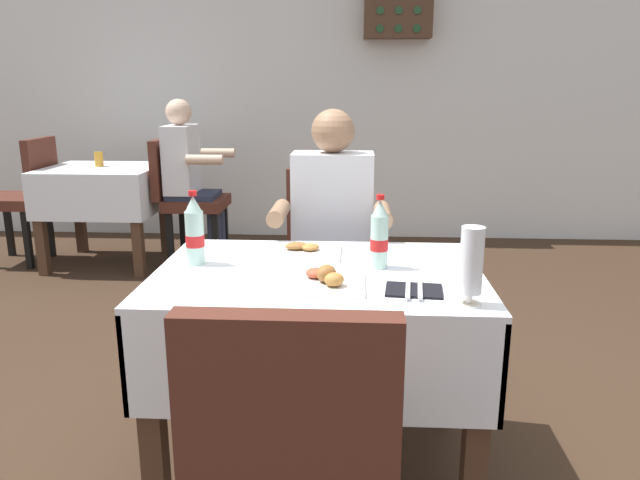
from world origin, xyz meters
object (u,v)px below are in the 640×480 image
plate_near_camera (326,280)px  background_table_tumbler (99,159)px  cola_bottle_primary (195,232)px  background_chair_right (184,194)px  napkin_cutlery_set (414,290)px  wall_bottle_rack (398,12)px  plate_far_diner (306,251)px  background_chair_left (24,193)px  background_dining_table (104,193)px  main_dining_table (318,321)px  beer_glass_left (471,266)px  chair_far_diner_seat (328,261)px  chair_near_camera_side (297,465)px  cola_bottle_secondary (379,236)px  seated_diner_far (332,235)px  background_patron (190,174)px

plate_near_camera → background_table_tumbler: (-1.86, 2.69, 0.04)m
cola_bottle_primary → background_chair_right: (-0.74, 2.44, -0.31)m
napkin_cutlery_set → wall_bottle_rack: size_ratio=0.35×
plate_far_diner → background_chair_left: bearing=135.9°
plate_near_camera → background_dining_table: plate_near_camera is taller
main_dining_table → background_dining_table: 3.07m
beer_glass_left → chair_far_diner_seat: bearing=112.5°
chair_near_camera_side → chair_far_diner_seat: bearing=90.0°
chair_near_camera_side → background_chair_right: (-1.17, 3.27, 0.00)m
napkin_cutlery_set → wall_bottle_rack: 3.75m
beer_glass_left → chair_near_camera_side: bearing=-132.8°
cola_bottle_secondary → background_table_tumbler: size_ratio=2.30×
seated_diner_far → background_table_tumbler: size_ratio=11.45×
beer_glass_left → background_table_tumbler: bearing=128.7°
plate_near_camera → beer_glass_left: 0.45m
cola_bottle_secondary → background_chair_right: bearing=119.3°
cola_bottle_primary → chair_far_diner_seat: bearing=59.3°
cola_bottle_secondary → background_chair_right: (-1.37, 2.45, -0.31)m
chair_far_diner_seat → background_dining_table: bearing=136.4°
napkin_cutlery_set → wall_bottle_rack: wall_bottle_rack is taller
background_chair_right → seated_diner_far: bearing=-56.9°
background_patron → wall_bottle_rack: size_ratio=2.25×
plate_far_diner → cola_bottle_secondary: cola_bottle_secondary is taller
background_chair_right → main_dining_table: bearing=-64.9°
background_chair_left → background_table_tumbler: 0.65m
background_dining_table → background_chair_left: 0.63m
main_dining_table → plate_far_diner: size_ratio=4.48×
main_dining_table → wall_bottle_rack: (0.45, 3.37, 1.37)m
chair_near_camera_side → plate_far_diner: bearing=93.3°
plate_near_camera → background_chair_right: size_ratio=0.25×
chair_far_diner_seat → napkin_cutlery_set: 1.04m
chair_near_camera_side → background_dining_table: chair_near_camera_side is taller
plate_near_camera → plate_far_diner: bearing=104.3°
chair_near_camera_side → cola_bottle_secondary: (0.20, 0.83, 0.31)m
plate_near_camera → beer_glass_left: (0.41, -0.15, 0.10)m
cola_bottle_primary → background_dining_table: (-1.36, 2.44, -0.31)m
background_chair_right → cola_bottle_primary: bearing=-73.1°
seated_diner_far → beer_glass_left: bearing=-66.3°
cola_bottle_primary → wall_bottle_rack: wall_bottle_rack is taller
plate_near_camera → wall_bottle_rack: size_ratio=0.43×
plate_near_camera → background_chair_left: background_chair_left is taller
seated_diner_far → background_chair_right: (-1.19, 1.82, -0.16)m
background_dining_table → background_patron: 0.69m
cola_bottle_secondary → background_table_tumbler: bearing=129.2°
chair_far_diner_seat → main_dining_table: bearing=-90.0°
background_chair_left → background_table_tumbler: size_ratio=8.82×
cola_bottle_primary → background_patron: (-0.69, 2.44, -0.16)m
beer_glass_left → background_chair_right: bearing=120.1°
background_dining_table → background_patron: size_ratio=0.66×
chair_near_camera_side → seated_diner_far: seated_diner_far is taller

